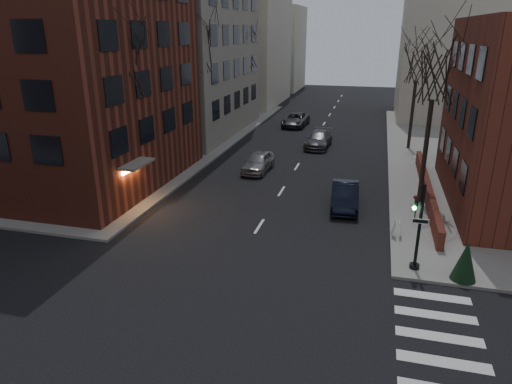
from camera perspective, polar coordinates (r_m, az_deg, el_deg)
ground at (r=15.77m, az=-11.38°, el=-21.67°), size 160.00×160.00×0.00m
sidewalk_far_left at (r=54.29m, az=-25.55°, el=6.93°), size 44.00×44.00×0.15m
building_left_brick at (r=34.33m, az=-24.41°, el=15.85°), size 15.00×15.00×18.00m
low_wall_right at (r=31.19m, az=20.58°, el=0.35°), size 0.35×16.00×1.00m
building_distant_la at (r=68.66m, az=-2.92°, el=18.61°), size 14.00×16.00×18.00m
building_distant_ra at (r=61.18m, az=24.51°, el=15.88°), size 14.00×14.00×16.00m
building_distant_lb at (r=84.60m, az=2.11°, el=17.47°), size 10.00×12.00×14.00m
traffic_signal at (r=21.29m, az=19.51°, el=-4.79°), size 0.76×0.44×4.00m
tree_left_a at (r=28.50m, az=-16.51°, el=15.22°), size 4.18×4.18×10.26m
tree_left_b at (r=39.25m, az=-7.28°, el=17.52°), size 4.40×4.40×10.80m
tree_left_c at (r=52.54m, az=-1.32°, el=17.23°), size 3.96×3.96×9.72m
tree_right_a at (r=28.69m, az=21.53°, el=13.82°), size 3.96×3.96×9.72m
tree_right_b at (r=42.63m, az=19.59°, el=14.96°), size 3.74×3.74×9.18m
streetlamp_near at (r=35.83m, az=-8.45°, el=9.74°), size 0.36×0.36×6.28m
streetlamp_far at (r=54.60m, az=-0.07°, el=13.33°), size 0.36×0.36×6.28m
parked_sedan at (r=28.25m, az=11.03°, el=-0.47°), size 1.91×4.67×1.51m
car_lane_silver at (r=34.91m, az=0.28°, el=3.79°), size 1.94×4.43×1.48m
car_lane_gray at (r=42.59m, az=7.82°, el=6.53°), size 2.27×5.14×1.47m
car_lane_far at (r=51.81m, az=4.96°, el=8.98°), size 2.68×5.33×1.45m
sandwich_board at (r=24.66m, az=17.23°, el=-4.48°), size 0.41×0.56×0.88m
evergreen_shrub at (r=21.50m, az=24.71°, el=-7.84°), size 1.17×1.17×1.78m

